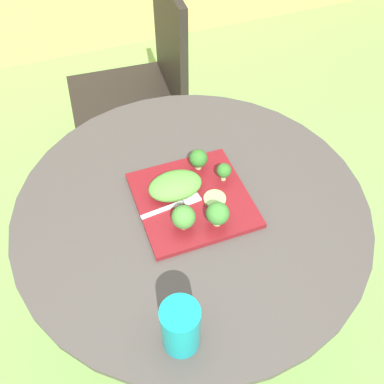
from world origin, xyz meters
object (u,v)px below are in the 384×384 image
object	(u,v)px
patio_chair	(145,78)
fork	(177,204)
salad_plate	(193,200)
drinking_glass	(181,328)

from	to	relation	value
patio_chair	fork	distance (m)	0.88
patio_chair	fork	bearing A→B (deg)	-99.74
patio_chair	fork	xyz separation A→B (m)	(-0.14, -0.84, 0.23)
salad_plate	fork	bearing A→B (deg)	-169.44
fork	drinking_glass	bearing A→B (deg)	-107.55
salad_plate	drinking_glass	distance (m)	0.35
salad_plate	drinking_glass	xyz separation A→B (m)	(-0.14, -0.32, 0.05)
salad_plate	fork	distance (m)	0.04
patio_chair	salad_plate	xyz separation A→B (m)	(-0.10, -0.83, 0.22)
salad_plate	fork	world-z (taller)	fork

